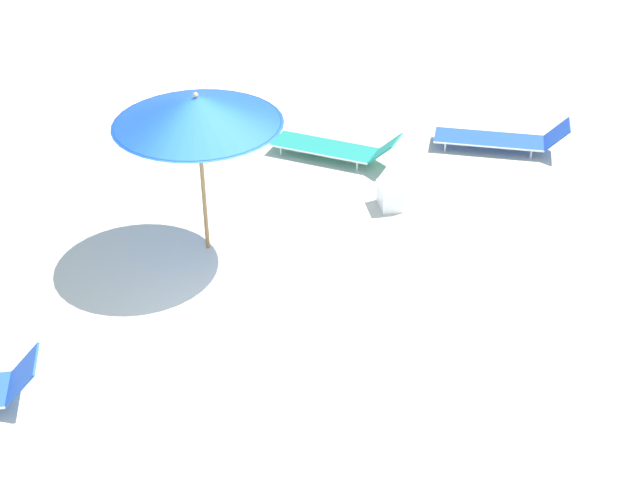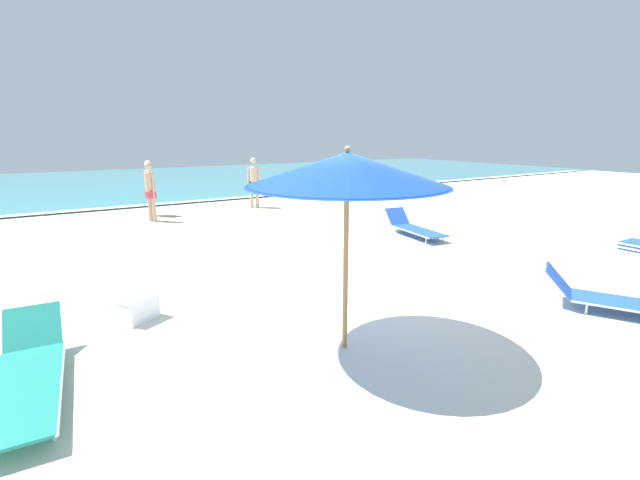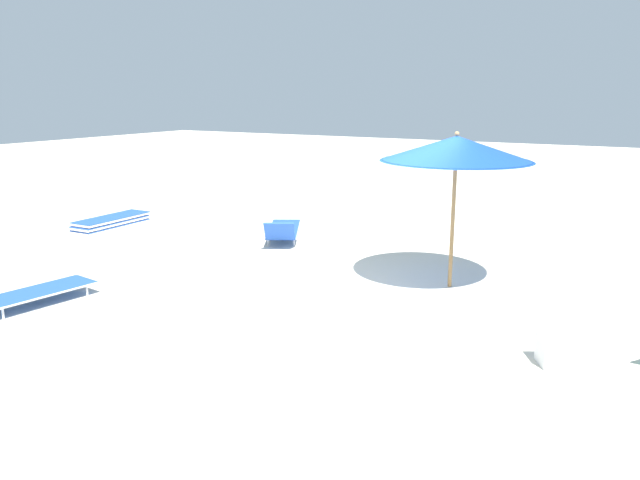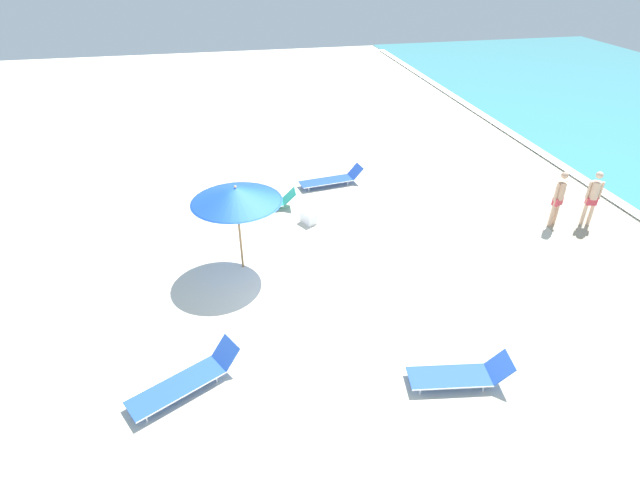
% 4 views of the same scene
% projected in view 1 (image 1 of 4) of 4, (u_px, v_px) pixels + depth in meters
% --- Properties ---
extents(ground_plane, '(60.00, 60.00, 0.16)m').
position_uv_depth(ground_plane, '(248.00, 310.00, 11.77)').
color(ground_plane, beige).
extents(beach_umbrella, '(2.30, 2.30, 2.41)m').
position_uv_depth(beach_umbrella, '(197.00, 111.00, 11.74)').
color(beach_umbrella, '#9E7547').
rests_on(beach_umbrella, ground_plane).
extents(sun_lounger_beside_umbrella, '(0.74, 2.24, 0.57)m').
position_uv_depth(sun_lounger_beside_umbrella, '(336.00, 147.00, 15.12)').
color(sun_lounger_beside_umbrella, '#1E8475').
rests_on(sun_lounger_beside_umbrella, ground_plane).
extents(sun_lounger_near_water_right, '(0.92, 2.33, 0.59)m').
position_uv_depth(sun_lounger_near_water_right, '(502.00, 138.00, 15.41)').
color(sun_lounger_near_water_right, blue).
rests_on(sun_lounger_near_water_right, ground_plane).
extents(cooler_box, '(0.61, 0.55, 0.37)m').
position_uv_depth(cooler_box, '(390.00, 196.00, 13.78)').
color(cooler_box, white).
rests_on(cooler_box, ground_plane).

